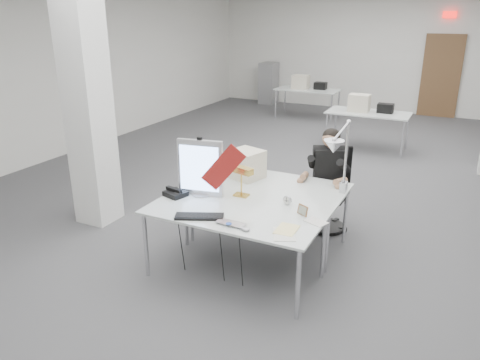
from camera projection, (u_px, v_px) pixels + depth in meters
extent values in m
cube|color=#454547|center=(309.00, 198.00, 7.10)|extent=(10.00, 14.00, 0.02)
cube|color=silver|center=(396.00, 52.00, 12.45)|extent=(10.00, 0.02, 3.20)
cube|color=silver|center=(54.00, 71.00, 8.63)|extent=(0.02, 14.00, 3.20)
cube|color=white|center=(88.00, 102.00, 5.82)|extent=(0.45, 0.45, 3.20)
cube|color=brown|center=(441.00, 76.00, 12.08)|extent=(0.95, 0.08, 2.10)
cube|color=red|center=(450.00, 15.00, 11.53)|extent=(0.32, 0.06, 0.16)
cube|color=silver|center=(234.00, 213.00, 4.74)|extent=(1.80, 0.90, 0.02)
cube|color=silver|center=(269.00, 185.00, 5.49)|extent=(1.80, 0.90, 0.02)
cube|color=silver|center=(368.00, 113.00, 9.28)|extent=(1.60, 0.80, 0.02)
cube|color=silver|center=(308.00, 90.00, 11.97)|extent=(1.60, 0.80, 0.02)
cube|color=gray|center=(269.00, 83.00, 13.94)|extent=(0.45, 0.55, 1.20)
cube|color=silver|center=(200.00, 168.00, 5.06)|extent=(0.51, 0.14, 0.63)
cube|color=maroon|center=(223.00, 167.00, 4.88)|extent=(0.46, 0.17, 0.52)
cube|color=black|center=(199.00, 216.00, 4.60)|extent=(0.50, 0.34, 0.02)
imported|color=#BCBDC1|center=(229.00, 225.00, 4.41)|extent=(0.30, 0.20, 0.02)
ellipsoid|color=#A6A7AB|center=(245.00, 229.00, 4.32)|extent=(0.10, 0.08, 0.04)
cube|color=black|center=(176.00, 194.00, 5.12)|extent=(0.27, 0.25, 0.06)
cube|color=#A78A48|center=(191.00, 187.00, 5.26)|extent=(0.14, 0.04, 0.11)
cube|color=#9E6A44|center=(303.00, 210.00, 4.65)|extent=(0.13, 0.09, 0.10)
cylinder|color=#B7B8BC|center=(287.00, 200.00, 4.90)|extent=(0.10, 0.05, 0.09)
cube|color=silver|center=(284.00, 234.00, 4.26)|extent=(0.30, 0.34, 0.01)
cube|color=#FFEC98|center=(287.00, 230.00, 4.34)|extent=(0.20, 0.27, 0.01)
cube|color=silver|center=(316.00, 222.00, 4.51)|extent=(0.25, 0.21, 0.01)
cube|color=beige|center=(246.00, 164.00, 5.64)|extent=(0.45, 0.43, 0.34)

